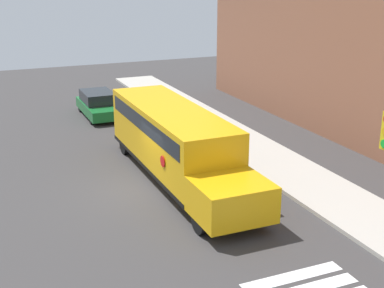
% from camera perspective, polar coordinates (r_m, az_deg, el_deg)
% --- Properties ---
extents(ground_plane, '(60.00, 60.00, 0.00)m').
position_cam_1_polar(ground_plane, '(21.59, -5.40, -4.87)').
color(ground_plane, '#3A3838').
extents(sidewalk_strip, '(44.00, 3.00, 0.15)m').
position_cam_1_polar(sidewalk_strip, '(24.17, 9.42, -2.29)').
color(sidewalk_strip, '#B2ADA3').
rests_on(sidewalk_strip, ground).
extents(school_bus, '(11.24, 2.57, 2.93)m').
position_cam_1_polar(school_bus, '(22.17, -1.81, 0.46)').
color(school_bus, '#EAA80F').
rests_on(school_bus, ground).
extents(parked_car, '(4.57, 1.85, 1.45)m').
position_cam_1_polar(parked_car, '(32.55, -9.93, 4.20)').
color(parked_car, '#196B2D').
rests_on(parked_car, ground).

